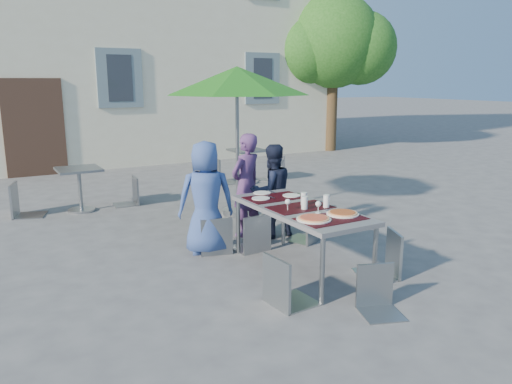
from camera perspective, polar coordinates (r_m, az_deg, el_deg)
ground at (r=6.25m, az=4.16°, el=-7.56°), size 90.00×90.00×0.00m
tree at (r=15.86m, az=8.90°, el=16.49°), size 3.60×3.00×4.70m
dining_table at (r=5.67m, az=5.09°, el=-2.29°), size 0.80×1.85×0.76m
pizza_near_left at (r=5.15m, az=6.62°, el=-3.02°), size 0.36×0.36×0.03m
pizza_near_right at (r=5.40m, az=9.86°, el=-2.40°), size 0.35×0.35×0.03m
glassware at (r=5.61m, az=6.17°, el=-1.09°), size 0.51×0.42×0.15m
place_settings at (r=6.18m, az=1.81°, el=-0.39°), size 0.67×0.53×0.01m
child_0 at (r=6.26m, az=-5.73°, el=-0.67°), size 0.81×0.65×1.44m
child_1 at (r=6.96m, az=-1.13°, el=0.80°), size 0.61×0.51×1.45m
child_2 at (r=6.92m, az=1.81°, el=0.12°), size 0.65×0.39×1.30m
chair_0 at (r=6.28m, az=-4.72°, el=-2.38°), size 0.49×0.49×0.91m
chair_1 at (r=6.33m, az=-0.36°, el=-2.06°), size 0.44×0.45×0.93m
chair_2 at (r=6.74m, az=6.11°, el=-1.30°), size 0.53×0.54×0.92m
chair_3 at (r=4.81m, az=3.36°, el=-6.72°), size 0.46×0.45×0.96m
chair_4 at (r=5.73m, az=14.72°, el=-3.87°), size 0.57×0.57×0.97m
chair_5 at (r=4.86m, az=13.98°, el=-7.86°), size 0.48×0.48×0.84m
patio_umbrella at (r=7.90m, az=-2.20°, el=12.43°), size 2.29×2.29×2.36m
cafe_table_0 at (r=8.79m, az=-19.52°, el=1.07°), size 0.69×0.69×0.73m
bg_chair_l_0 at (r=8.80m, az=-25.43°, el=1.32°), size 0.58×0.58×1.03m
bg_chair_r_0 at (r=9.03m, az=-14.30°, el=1.94°), size 0.44×0.43×0.92m
cafe_table_1 at (r=10.62m, az=-1.01°, el=3.63°), size 0.68×0.68×0.73m
bg_chair_l_1 at (r=10.57m, az=-4.11°, el=4.26°), size 0.49×0.48×1.04m
bg_chair_r_1 at (r=11.00m, az=2.03°, el=4.47°), size 0.59×0.59×1.00m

